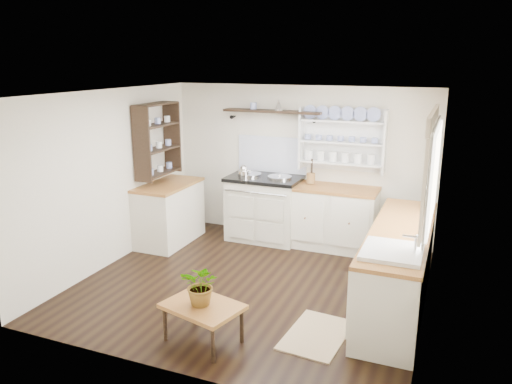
# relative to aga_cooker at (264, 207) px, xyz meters

# --- Properties ---
(floor) EXTENTS (4.00, 3.80, 0.01)m
(floor) POSITION_rel_aga_cooker_xyz_m (0.44, -1.57, -0.49)
(floor) COLOR black
(floor) RESTS_ON ground
(wall_back) EXTENTS (4.00, 0.02, 2.30)m
(wall_back) POSITION_rel_aga_cooker_xyz_m (0.44, 0.33, 0.66)
(wall_back) COLOR silver
(wall_back) RESTS_ON ground
(wall_right) EXTENTS (0.02, 3.80, 2.30)m
(wall_right) POSITION_rel_aga_cooker_xyz_m (2.44, -1.57, 0.66)
(wall_right) COLOR silver
(wall_right) RESTS_ON ground
(wall_left) EXTENTS (0.02, 3.80, 2.30)m
(wall_left) POSITION_rel_aga_cooker_xyz_m (-1.56, -1.57, 0.66)
(wall_left) COLOR silver
(wall_left) RESTS_ON ground
(ceiling) EXTENTS (4.00, 3.80, 0.01)m
(ceiling) POSITION_rel_aga_cooker_xyz_m (0.44, -1.57, 1.81)
(ceiling) COLOR white
(ceiling) RESTS_ON wall_back
(window) EXTENTS (0.08, 1.55, 1.22)m
(window) POSITION_rel_aga_cooker_xyz_m (2.39, -1.42, 1.07)
(window) COLOR white
(window) RESTS_ON wall_right
(aga_cooker) EXTENTS (1.09, 0.75, 1.00)m
(aga_cooker) POSITION_rel_aga_cooker_xyz_m (0.00, 0.00, 0.00)
(aga_cooker) COLOR beige
(aga_cooker) RESTS_ON floor
(back_cabinets) EXTENTS (1.27, 0.63, 0.90)m
(back_cabinets) POSITION_rel_aga_cooker_xyz_m (1.04, 0.03, -0.03)
(back_cabinets) COLOR beige
(back_cabinets) RESTS_ON floor
(right_cabinets) EXTENTS (0.62, 2.43, 0.90)m
(right_cabinets) POSITION_rel_aga_cooker_xyz_m (2.14, -1.47, -0.03)
(right_cabinets) COLOR beige
(right_cabinets) RESTS_ON floor
(belfast_sink) EXTENTS (0.55, 0.60, 0.45)m
(belfast_sink) POSITION_rel_aga_cooker_xyz_m (2.14, -2.22, 0.31)
(belfast_sink) COLOR white
(belfast_sink) RESTS_ON right_cabinets
(left_cabinets) EXTENTS (0.62, 1.13, 0.90)m
(left_cabinets) POSITION_rel_aga_cooker_xyz_m (-1.26, -0.67, -0.03)
(left_cabinets) COLOR beige
(left_cabinets) RESTS_ON floor
(plate_rack) EXTENTS (1.20, 0.22, 0.90)m
(plate_rack) POSITION_rel_aga_cooker_xyz_m (1.09, 0.29, 1.06)
(plate_rack) COLOR white
(plate_rack) RESTS_ON wall_back
(high_shelf) EXTENTS (1.50, 0.29, 0.16)m
(high_shelf) POSITION_rel_aga_cooker_xyz_m (0.04, 0.21, 1.42)
(high_shelf) COLOR black
(high_shelf) RESTS_ON wall_back
(left_shelving) EXTENTS (0.28, 0.80, 1.05)m
(left_shelving) POSITION_rel_aga_cooker_xyz_m (-1.40, -0.67, 1.06)
(left_shelving) COLOR black
(left_shelving) RESTS_ON wall_left
(kettle) EXTENTS (0.17, 0.17, 0.21)m
(kettle) POSITION_rel_aga_cooker_xyz_m (-0.28, -0.12, 0.54)
(kettle) COLOR silver
(kettle) RESTS_ON aga_cooker
(utensil_crock) EXTENTS (0.13, 0.13, 0.15)m
(utensil_crock) POSITION_rel_aga_cooker_xyz_m (0.68, 0.11, 0.49)
(utensil_crock) COLOR olive
(utensil_crock) RESTS_ON back_cabinets
(center_table) EXTENTS (0.83, 0.68, 0.39)m
(center_table) POSITION_rel_aga_cooker_xyz_m (0.50, -2.93, -0.15)
(center_table) COLOR brown
(center_table) RESTS_ON floor
(potted_plant) EXTENTS (0.39, 0.34, 0.41)m
(potted_plant) POSITION_rel_aga_cooker_xyz_m (0.50, -2.93, 0.11)
(potted_plant) COLOR #3F7233
(potted_plant) RESTS_ON center_table
(floor_rug) EXTENTS (0.62, 0.89, 0.02)m
(floor_rug) POSITION_rel_aga_cooker_xyz_m (1.49, -2.42, -0.49)
(floor_rug) COLOR #8E8052
(floor_rug) RESTS_ON floor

